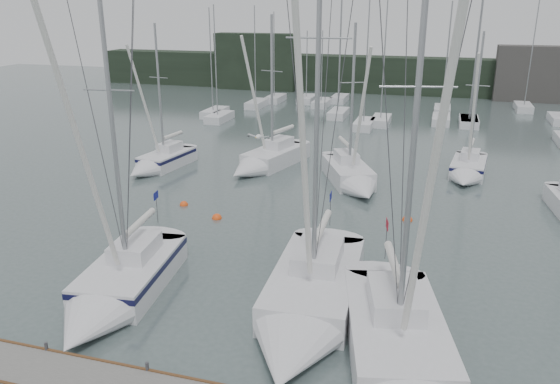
{
  "coord_description": "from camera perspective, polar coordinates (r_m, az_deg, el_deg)",
  "views": [
    {
      "loc": [
        6.6,
        -17.46,
        11.99
      ],
      "look_at": [
        -0.05,
        5.0,
        3.9
      ],
      "focal_mm": 35.0,
      "sensor_mm": 36.0,
      "label": 1
    }
  ],
  "objects": [
    {
      "name": "sailboat_near_left",
      "position": [
        24.19,
        -16.86,
        -9.88
      ],
      "size": [
        4.07,
        9.45,
        14.88
      ],
      "rotation": [
        0.0,
        0.0,
        0.12
      ],
      "color": "silver",
      "rests_on": "ground"
    },
    {
      "name": "mast_forest",
      "position": [
        61.59,
        15.9,
        7.56
      ],
      "size": [
        47.81,
        24.21,
        14.8
      ],
      "color": "silver",
      "rests_on": "ground"
    },
    {
      "name": "sailboat_near_right",
      "position": [
        19.24,
        12.9,
        -17.68
      ],
      "size": [
        5.56,
        10.72,
        16.31
      ],
      "rotation": [
        0.0,
        0.0,
        0.23
      ],
      "color": "silver",
      "rests_on": "ground"
    },
    {
      "name": "seagull",
      "position": [
        21.38,
        -2.27,
        5.8
      ],
      "size": [
        0.92,
        0.43,
        0.18
      ],
      "rotation": [
        0.0,
        0.0,
        -0.18
      ],
      "color": "white",
      "rests_on": "ground"
    },
    {
      "name": "buoy_b",
      "position": [
        32.84,
        13.16,
        -2.89
      ],
      "size": [
        0.6,
        0.6,
        0.6
      ],
      "primitive_type": "sphere",
      "color": "#F54E15",
      "rests_on": "ground"
    },
    {
      "name": "sailboat_mid_c",
      "position": [
        37.89,
        7.66,
        1.38
      ],
      "size": [
        5.63,
        8.29,
        11.65
      ],
      "rotation": [
        0.0,
        0.0,
        0.43
      ],
      "color": "silver",
      "rests_on": "ground"
    },
    {
      "name": "buoy_a",
      "position": [
        32.47,
        -6.61,
        -2.76
      ],
      "size": [
        0.58,
        0.58,
        0.58
      ],
      "primitive_type": "sphere",
      "color": "#F54E15",
      "rests_on": "ground"
    },
    {
      "name": "ground",
      "position": [
        22.18,
        -3.65,
        -13.72
      ],
      "size": [
        160.0,
        160.0,
        0.0
      ],
      "primitive_type": "plane",
      "color": "#4A5A59",
      "rests_on": "ground"
    },
    {
      "name": "sailboat_near_center",
      "position": [
        21.86,
        2.61,
        -12.32
      ],
      "size": [
        3.98,
        11.12,
        18.43
      ],
      "rotation": [
        0.0,
        0.0,
        0.05
      ],
      "color": "silver",
      "rests_on": "ground"
    },
    {
      "name": "far_building_left",
      "position": [
        82.28,
        -2.51,
        13.45
      ],
      "size": [
        12.0,
        3.0,
        8.0
      ],
      "primitive_type": "cube",
      "color": "black",
      "rests_on": "ground"
    },
    {
      "name": "buoy_c",
      "position": [
        34.89,
        -10.01,
        -1.36
      ],
      "size": [
        0.53,
        0.53,
        0.53
      ],
      "primitive_type": "sphere",
      "color": "#F54E15",
      "rests_on": "ground"
    },
    {
      "name": "sailboat_mid_b",
      "position": [
        41.74,
        -1.71,
        3.19
      ],
      "size": [
        4.8,
        8.91,
        12.15
      ],
      "rotation": [
        0.0,
        0.0,
        -0.27
      ],
      "color": "silver",
      "rests_on": "ground"
    },
    {
      "name": "sailboat_mid_a",
      "position": [
        42.54,
        -12.66,
        3.0
      ],
      "size": [
        3.26,
        7.05,
        11.46
      ],
      "rotation": [
        0.0,
        0.0,
        -0.14
      ],
      "color": "silver",
      "rests_on": "ground"
    },
    {
      "name": "far_building_right",
      "position": [
        78.75,
        25.22,
        11.09
      ],
      "size": [
        10.0,
        3.0,
        7.0
      ],
      "primitive_type": "cube",
      "color": "#3D3B38",
      "rests_on": "ground"
    },
    {
      "name": "far_treeline",
      "position": [
        80.29,
        11.93,
        11.86
      ],
      "size": [
        90.0,
        4.0,
        5.0
      ],
      "primitive_type": "cube",
      "color": "black",
      "rests_on": "ground"
    },
    {
      "name": "sailboat_mid_d",
      "position": [
        41.79,
        18.97,
        2.09
      ],
      "size": [
        3.04,
        6.81,
        11.0
      ],
      "rotation": [
        0.0,
        0.0,
        -0.11
      ],
      "color": "silver",
      "rests_on": "ground"
    }
  ]
}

